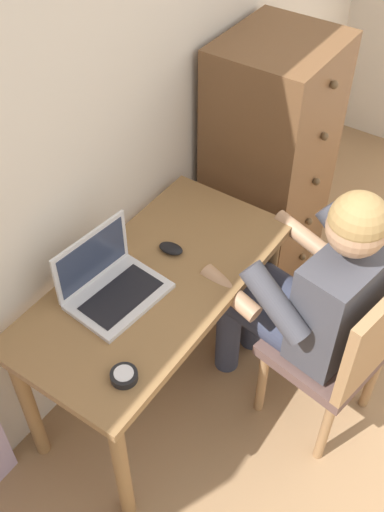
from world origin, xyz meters
name	(u,v)px	position (x,y,z in m)	size (l,w,h in m)	color
wall_back	(119,88)	(0.00, 2.20, 1.25)	(4.80, 0.05, 2.50)	beige
desk	(156,300)	(-0.30, 1.85, 0.60)	(1.16, 0.57, 0.71)	olive
dresser	(269,164)	(0.70, 1.90, 0.62)	(0.54, 0.51, 1.24)	brown
chair	(343,349)	(-0.01, 1.17, 0.48)	(0.48, 0.47, 0.87)	brown
person_seated	(311,292)	(0.02, 1.35, 0.67)	(0.60, 0.63, 1.19)	#33384C
laptop	(110,283)	(-0.44, 1.94, 0.76)	(0.36, 0.28, 0.24)	silver
computer_mouse	(171,248)	(-0.14, 1.88, 0.73)	(0.06, 0.10, 0.03)	black
desk_clock	(124,376)	(-0.70, 1.67, 0.73)	(0.09, 0.09, 0.03)	black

